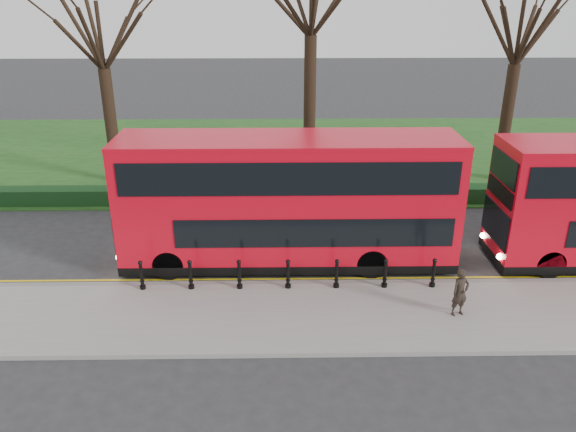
{
  "coord_description": "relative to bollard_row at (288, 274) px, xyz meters",
  "views": [
    {
      "loc": [
        0.47,
        -17.93,
        9.79
      ],
      "look_at": [
        0.76,
        0.5,
        2.0
      ],
      "focal_mm": 35.0,
      "sensor_mm": 36.0,
      "label": 1
    }
  ],
  "objects": [
    {
      "name": "tree_right",
      "position": [
        11.26,
        11.35,
        7.22
      ],
      "size": [
        6.93,
        6.93,
        10.83
      ],
      "color": "black",
      "rests_on": "ground"
    },
    {
      "name": "kerb",
      "position": [
        -0.74,
        0.35,
        -0.58
      ],
      "size": [
        60.0,
        0.25,
        0.16
      ],
      "primitive_type": "cube",
      "color": "slate",
      "rests_on": "ground"
    },
    {
      "name": "pavement",
      "position": [
        -0.74,
        -1.65,
        -0.58
      ],
      "size": [
        60.0,
        4.0,
        0.15
      ],
      "primitive_type": "cube",
      "color": "gray",
      "rests_on": "ground"
    },
    {
      "name": "bollard_row",
      "position": [
        0.0,
        0.0,
        0.0
      ],
      "size": [
        9.97,
        0.15,
        1.0
      ],
      "color": "black",
      "rests_on": "pavement"
    },
    {
      "name": "pedestrian",
      "position": [
        5.26,
        -1.73,
        0.28
      ],
      "size": [
        0.66,
        0.53,
        1.55
      ],
      "primitive_type": "imported",
      "rotation": [
        0.0,
        0.0,
        0.33
      ],
      "color": "black",
      "rests_on": "pavement"
    },
    {
      "name": "tree_left",
      "position": [
        -8.74,
        11.35,
        7.03
      ],
      "size": [
        6.77,
        6.77,
        10.58
      ],
      "color": "black",
      "rests_on": "ground"
    },
    {
      "name": "grass_verge",
      "position": [
        -0.74,
        16.35,
        -0.62
      ],
      "size": [
        60.0,
        18.0,
        0.06
      ],
      "primitive_type": "cube",
      "color": "#184617",
      "rests_on": "ground"
    },
    {
      "name": "hedge",
      "position": [
        -0.74,
        8.15,
        -0.25
      ],
      "size": [
        60.0,
        0.9,
        0.8
      ],
      "primitive_type": "cube",
      "color": "black",
      "rests_on": "ground"
    },
    {
      "name": "yellow_line_inner",
      "position": [
        -0.74,
        0.85,
        -0.64
      ],
      "size": [
        60.0,
        0.1,
        0.01
      ],
      "primitive_type": "cube",
      "color": "yellow",
      "rests_on": "ground"
    },
    {
      "name": "yellow_line_outer",
      "position": [
        -0.74,
        0.65,
        -0.64
      ],
      "size": [
        60.0,
        0.1,
        0.01
      ],
      "primitive_type": "cube",
      "color": "yellow",
      "rests_on": "ground"
    },
    {
      "name": "bus_lead",
      "position": [
        0.04,
        2.17,
        1.76
      ],
      "size": [
        12.01,
        2.76,
        4.78
      ],
      "color": "red",
      "rests_on": "ground"
    },
    {
      "name": "ground",
      "position": [
        -0.74,
        1.35,
        -0.65
      ],
      "size": [
        120.0,
        120.0,
        0.0
      ],
      "primitive_type": "plane",
      "color": "#28282B",
      "rests_on": "ground"
    }
  ]
}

